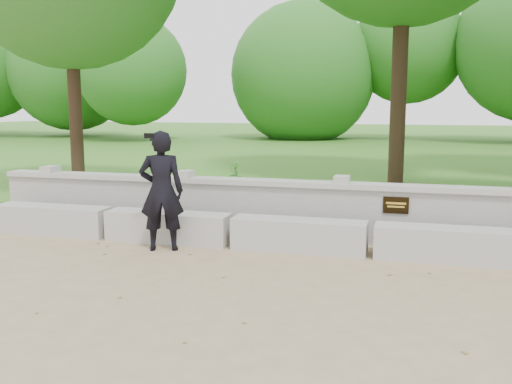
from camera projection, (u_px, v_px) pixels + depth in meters
ground at (356, 302)px, 5.99m from camera, size 80.00×80.00×0.00m
lawn at (398, 161)px, 19.30m from camera, size 40.00×22.00×0.25m
concrete_bench at (371, 240)px, 7.77m from camera, size 11.90×0.45×0.45m
parapet_wall at (375, 213)px, 8.40m from camera, size 12.50×0.35×0.90m
man_main at (162, 191)px, 7.99m from camera, size 0.72×0.67×1.70m
shrub_a at (185, 183)px, 11.03m from camera, size 0.37×0.37×0.60m
shrub_b at (460, 201)px, 9.15m from camera, size 0.36×0.37×0.52m
shrub_d at (235, 173)px, 12.68m from camera, size 0.42×0.42×0.56m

